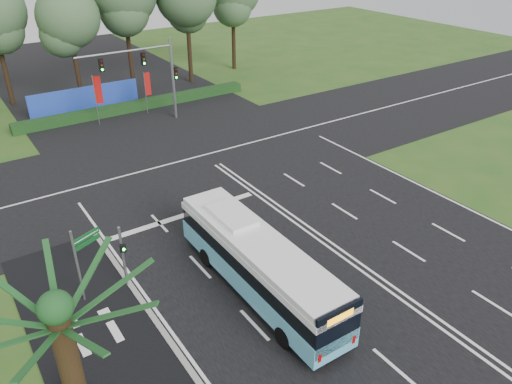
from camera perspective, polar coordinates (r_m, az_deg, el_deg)
ground at (r=28.85m, az=5.24°, el=-4.15°), size 120.00×120.00×0.00m
road_main at (r=28.84m, az=5.24°, el=-4.12°), size 20.00×120.00×0.04m
road_cross at (r=37.70m, az=-6.20°, el=4.14°), size 120.00×14.00×0.05m
bike_path at (r=22.24m, az=-16.64°, el=-17.28°), size 5.00×18.00×0.06m
kerb_strip at (r=22.69m, az=-10.76°, el=-15.18°), size 0.25×18.00×0.12m
city_bus at (r=23.30m, az=0.26°, el=-8.24°), size 2.45×11.08×3.18m
pedestrian_signal at (r=24.25m, az=-14.93°, el=-7.00°), size 0.32×0.41×3.36m
street_sign at (r=23.82m, az=-19.28°, el=-6.72°), size 1.39×0.66×3.83m
banner_flag_left at (r=44.49m, az=-17.66°, el=10.75°), size 0.61×0.28×4.38m
banner_flag_mid at (r=46.48m, az=-12.33°, el=11.73°), size 0.57×0.07×3.83m
palm_tree at (r=14.03m, az=-21.39°, el=-14.50°), size 3.20×3.20×7.65m
traffic_light_gantry at (r=43.55m, az=-11.76°, el=13.59°), size 8.41×0.28×7.00m
hedge at (r=48.27m, az=-13.40°, el=9.58°), size 22.00×1.20×0.80m
blue_hoarding at (r=49.22m, az=-18.95°, el=10.04°), size 10.00×0.30×2.20m
eucalyptus_row at (r=51.63m, az=-20.68°, el=19.45°), size 42.38×8.99×12.95m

